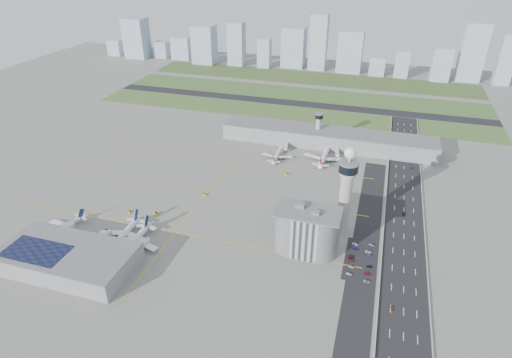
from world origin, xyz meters
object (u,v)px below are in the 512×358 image
(car_lot_4, at_px, (355,249))
(airplane_near_c, at_px, (132,240))
(tug_3, at_px, (204,194))
(car_lot_8, at_px, (369,266))
(jet_bridge_near_0, at_px, (58,236))
(car_lot_3, at_px, (351,256))
(control_tower, at_px, (346,187))
(jet_bridge_far_0, at_px, (286,144))
(car_lot_1, at_px, (352,267))
(tug_4, at_px, (287,174))
(car_hw_0, at_px, (392,308))
(car_lot_7, at_px, (367,274))
(car_lot_10, at_px, (368,252))
(airplane_far_b, at_px, (325,154))
(airplane_near_a, at_px, (62,225))
(car_lot_0, at_px, (349,274))
(tug_5, at_px, (321,166))
(car_lot_5, at_px, (355,244))
(admin_building, at_px, (307,231))
(tug_1, at_px, (107,230))
(car_lot_11, at_px, (372,245))
(airplane_near_b, at_px, (122,233))
(car_hw_4, at_px, (396,139))
(car_hw_1, at_px, (404,214))
(car_hw_2, at_px, (412,168))
(airplane_far_a, at_px, (277,153))
(tug_2, at_px, (156,213))
(car_lot_9, at_px, (370,256))
(jet_bridge_far_1, at_px, (337,151))
(jet_bridge_near_1, at_px, (96,244))
(secondary_tower, at_px, (318,126))
(tug_0, at_px, (130,211))
(car_lot_6, at_px, (367,281))
(jet_bridge_near_2, at_px, (136,253))

(car_lot_4, bearing_deg, airplane_near_c, 104.23)
(tug_3, distance_m, car_lot_8, 143.44)
(jet_bridge_near_0, distance_m, car_lot_3, 198.92)
(control_tower, bearing_deg, car_lot_4, -60.02)
(jet_bridge_far_0, bearing_deg, tug_3, -31.09)
(car_lot_1, bearing_deg, tug_4, 38.57)
(jet_bridge_near_0, xyz_separation_m, car_hw_0, (221.62, 1.16, -2.31))
(car_lot_7, height_order, car_lot_10, car_lot_10)
(airplane_far_b, bearing_deg, airplane_near_a, 137.42)
(car_lot_0, bearing_deg, jet_bridge_far_0, 32.38)
(airplane_near_c, bearing_deg, airplane_near_a, -91.85)
(airplane_far_b, distance_m, tug_5, 15.81)
(tug_4, relative_size, car_lot_1, 0.91)
(car_lot_5, bearing_deg, jet_bridge_far_0, 36.17)
(admin_building, distance_m, car_lot_8, 45.01)
(tug_3, distance_m, tug_4, 77.38)
(tug_1, distance_m, car_lot_11, 185.12)
(airplane_near_b, xyz_separation_m, car_hw_4, (177.73, 229.60, -5.48))
(tug_3, bearing_deg, airplane_far_b, -53.34)
(control_tower, bearing_deg, car_hw_1, 37.69)
(jet_bridge_far_0, bearing_deg, car_lot_7, 18.70)
(car_lot_3, height_order, car_lot_5, car_lot_3)
(admin_building, xyz_separation_m, tug_5, (-9.63, 121.97, -14.24))
(car_lot_5, distance_m, car_hw_2, 132.29)
(airplane_far_a, bearing_deg, tug_5, -99.93)
(jet_bridge_far_0, height_order, tug_5, jet_bridge_far_0)
(tug_2, xyz_separation_m, car_lot_9, (157.68, -3.09, -0.47))
(tug_4, distance_m, car_lot_1, 126.69)
(tug_5, bearing_deg, jet_bridge_far_1, -35.42)
(tug_4, bearing_deg, jet_bridge_near_1, -169.45)
(jet_bridge_near_1, xyz_separation_m, car_lot_7, (176.35, 26.13, -2.26))
(tug_2, bearing_deg, jet_bridge_far_0, -95.35)
(car_lot_10, relative_size, car_hw_2, 0.95)
(tug_1, height_order, car_lot_5, tug_1)
(jet_bridge_far_1, relative_size, car_hw_2, 3.04)
(tug_3, bearing_deg, car_hw_0, -130.36)
(secondary_tower, relative_size, car_hw_4, 8.44)
(airplane_near_b, distance_m, car_hw_0, 179.75)
(tug_2, height_order, car_lot_4, tug_2)
(car_lot_0, distance_m, car_hw_4, 221.21)
(airplane_far_a, distance_m, tug_0, 148.92)
(tug_5, distance_m, car_lot_10, 123.65)
(tug_2, bearing_deg, car_lot_9, -162.11)
(jet_bridge_far_0, height_order, tug_4, jet_bridge_far_0)
(airplane_near_a, bearing_deg, airplane_far_b, 156.78)
(control_tower, height_order, car_lot_6, control_tower)
(control_tower, relative_size, jet_bridge_near_2, 4.61)
(tug_1, height_order, tug_3, tug_1)
(tug_3, relative_size, car_lot_7, 0.73)
(car_lot_3, bearing_deg, car_hw_0, -153.96)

